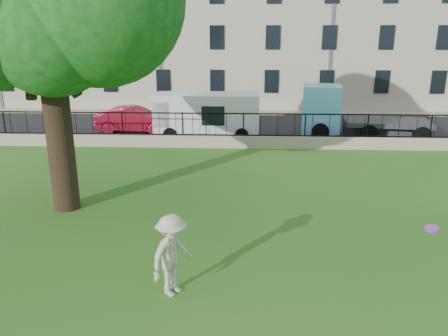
{
  "coord_description": "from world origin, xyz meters",
  "views": [
    {
      "loc": [
        0.02,
        -9.04,
        5.36
      ],
      "look_at": [
        -0.56,
        3.5,
        1.52
      ],
      "focal_mm": 35.0,
      "sensor_mm": 36.0,
      "label": 1
    }
  ],
  "objects_px": {
    "white_van": "(207,115)",
    "man": "(172,255)",
    "blue_truck": "(364,112)",
    "frisbee": "(432,228)",
    "red_sedan": "(135,120)"
  },
  "relations": [
    {
      "from": "white_van",
      "to": "man",
      "type": "bearing_deg",
      "value": -88.74
    },
    {
      "from": "blue_truck",
      "to": "white_van",
      "type": "bearing_deg",
      "value": -170.53
    },
    {
      "from": "frisbee",
      "to": "red_sedan",
      "type": "xyz_separation_m",
      "value": [
        -10.17,
        15.7,
        -0.73
      ]
    },
    {
      "from": "white_van",
      "to": "blue_truck",
      "type": "xyz_separation_m",
      "value": [
        8.5,
        0.28,
        0.21
      ]
    },
    {
      "from": "frisbee",
      "to": "red_sedan",
      "type": "relative_size",
      "value": 0.06
    },
    {
      "from": "man",
      "to": "white_van",
      "type": "bearing_deg",
      "value": 33.34
    },
    {
      "from": "blue_truck",
      "to": "red_sedan",
      "type": "bearing_deg",
      "value": -175.06
    },
    {
      "from": "man",
      "to": "blue_truck",
      "type": "xyz_separation_m",
      "value": [
        7.96,
        15.52,
        0.47
      ]
    },
    {
      "from": "man",
      "to": "red_sedan",
      "type": "height_order",
      "value": "man"
    },
    {
      "from": "frisbee",
      "to": "white_van",
      "type": "distance_m",
      "value": 16.01
    },
    {
      "from": "red_sedan",
      "to": "white_van",
      "type": "distance_m",
      "value": 4.28
    },
    {
      "from": "man",
      "to": "white_van",
      "type": "relative_size",
      "value": 0.33
    },
    {
      "from": "blue_truck",
      "to": "frisbee",
      "type": "bearing_deg",
      "value": -91.81
    },
    {
      "from": "red_sedan",
      "to": "blue_truck",
      "type": "distance_m",
      "value": 12.7
    },
    {
      "from": "frisbee",
      "to": "red_sedan",
      "type": "height_order",
      "value": "frisbee"
    }
  ]
}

